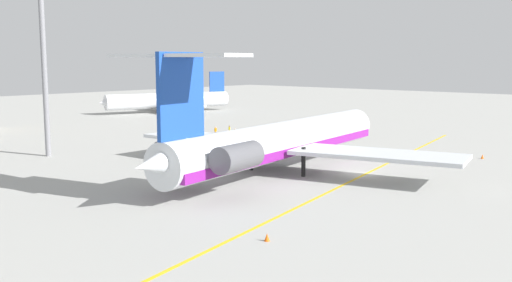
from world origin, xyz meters
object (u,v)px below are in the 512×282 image
Objects in this scene: main_jetliner at (277,141)px; light_mast at (43,41)px; safety_cone_nose at (267,237)px; safety_cone_tail at (482,157)px; ground_crew_near_nose at (229,129)px; safety_cone_wingtip at (233,135)px; ground_crew_near_tail at (216,130)px; airliner_mid_left at (165,101)px; ground_crew_portside at (235,132)px.

light_mast is (-10.82, 29.58, 11.26)m from main_jetliner.
light_mast is at bearing 101.94° from main_jetliner.
safety_cone_nose is 47.72m from light_mast.
safety_cone_tail is 57.57m from light_mast.
main_jetliner is at bearing 79.18° from ground_crew_near_nose.
safety_cone_wingtip is at bearing 46.37° from safety_cone_nose.
ground_crew_near_tail is 3.00× the size of safety_cone_nose.
safety_cone_tail is at bearing 122.63° from ground_crew_near_nose.
safety_cone_nose is (-59.90, -83.31, -2.54)m from airliner_mid_left.
main_jetliner is at bearing 77.76° from airliner_mid_left.
main_jetliner is 26.25× the size of ground_crew_portside.
ground_crew_near_nose is at bearing 45.12° from main_jetliner.
safety_cone_tail is (7.47, -36.17, -0.81)m from ground_crew_portside.
light_mast is (-35.45, 42.97, 14.54)m from safety_cone_tail.
light_mast reaches higher than safety_cone_nose.
ground_crew_near_tail is 56.03m from safety_cone_nose.
airliner_mid_left is 83.21m from safety_cone_tail.
light_mast reaches higher than safety_cone_tail.
safety_cone_nose is at bearing -133.63° from safety_cone_wingtip.
light_mast is at bearing 20.49° from ground_crew_near_nose.
ground_crew_portside is 31.90m from light_mast.
light_mast reaches higher than ground_crew_near_nose.
safety_cone_wingtip is at bearing 88.84° from ground_crew_near_nose.
light_mast reaches higher than ground_crew_near_tail.
airliner_mid_left is 46.47m from ground_crew_near_nose.
ground_crew_near_nose is 33.79m from light_mast.
safety_cone_wingtip is at bearing 79.13° from ground_crew_near_tail.
ground_crew_near_tail is 3.00× the size of safety_cone_wingtip.
ground_crew_near_tail is 0.97× the size of ground_crew_portside.
safety_cone_tail is (7.28, -40.71, -0.77)m from ground_crew_near_tail.
ground_crew_portside is (-23.47, -45.44, -1.74)m from airliner_mid_left.
airliner_mid_left is at bearing 78.90° from safety_cone_tail.
ground_crew_near_nose reaches higher than safety_cone_tail.
ground_crew_portside is at bearing 80.72° from ground_crew_near_nose.
main_jetliner is at bearing 5.45° from ground_crew_near_tail.
ground_crew_near_tail is at bearing 11.60° from ground_crew_near_nose.
ground_crew_portside is 3.10× the size of safety_cone_wingtip.
safety_cone_wingtip is at bearing 44.64° from main_jetliner.
ground_crew_near_nose is at bearing 135.49° from ground_crew_portside.
safety_cone_nose and safety_cone_tail have the same top height.
safety_cone_tail is at bearing -36.68° from main_jetliner.
ground_crew_near_nose reaches higher than safety_cone_nose.
safety_cone_nose is at bearing 72.73° from ground_crew_near_nose.
main_jetliner is 81.40× the size of safety_cone_nose.
light_mast is (-28.16, 2.26, 13.77)m from ground_crew_near_tail.
main_jetliner is 81.40× the size of safety_cone_tail.
ground_crew_portside is at bearing 44.87° from main_jetliner.
ground_crew_portside reaches higher than safety_cone_wingtip.
ground_crew_portside is 3.10× the size of safety_cone_nose.
ground_crew_portside is (17.16, 22.79, -2.48)m from main_jetliner.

